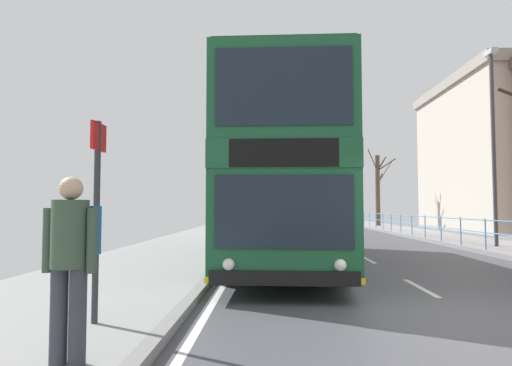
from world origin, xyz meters
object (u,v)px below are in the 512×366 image
object	(u,v)px
bus_stop_sign_near	(97,197)
bare_tree_far_01	(378,188)
double_decker_bus_main	(282,180)
pedestrian_with_backpack	(72,253)
street_lamp_far_side	(493,131)

from	to	relation	value
bus_stop_sign_near	bare_tree_far_01	xyz separation A→B (m)	(10.90, 30.44, 1.40)
double_decker_bus_main	bus_stop_sign_near	world-z (taller)	double_decker_bus_main
pedestrian_with_backpack	bus_stop_sign_near	size ratio (longest dim) A/B	0.68
pedestrian_with_backpack	bare_tree_far_01	distance (m)	33.64
pedestrian_with_backpack	street_lamp_far_side	bearing A→B (deg)	51.18
double_decker_bus_main	pedestrian_with_backpack	bearing A→B (deg)	-104.31
bare_tree_far_01	bus_stop_sign_near	bearing A→B (deg)	-109.71
pedestrian_with_backpack	bare_tree_far_01	size ratio (longest dim) A/B	0.29
street_lamp_far_side	bare_tree_far_01	xyz separation A→B (m)	(0.13, 18.92, -1.40)
bus_stop_sign_near	street_lamp_far_side	bearing A→B (deg)	46.93
double_decker_bus_main	street_lamp_far_side	bearing A→B (deg)	27.16
double_decker_bus_main	bare_tree_far_01	xyz separation A→B (m)	(8.33, 23.12, 0.74)
bus_stop_sign_near	bare_tree_far_01	distance (m)	32.36
double_decker_bus_main	bus_stop_sign_near	bearing A→B (deg)	-109.38
pedestrian_with_backpack	street_lamp_far_side	distance (m)	16.97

